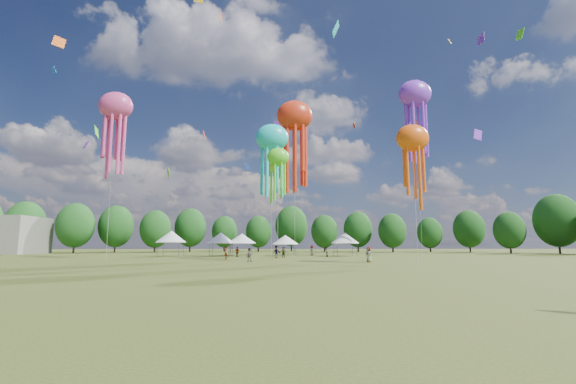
{
  "coord_description": "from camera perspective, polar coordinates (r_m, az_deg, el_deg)",
  "views": [
    {
      "loc": [
        -1.08,
        -13.11,
        2.13
      ],
      "look_at": [
        0.16,
        15.0,
        6.0
      ],
      "focal_mm": 23.6,
      "sensor_mm": 36.0,
      "label": 1
    }
  ],
  "objects": [
    {
      "name": "festival_tents",
      "position": [
        69.09,
        -5.7,
        -6.94
      ],
      "size": [
        35.41,
        10.7,
        4.42
      ],
      "color": "#47474C",
      "rests_on": "ground"
    },
    {
      "name": "spectator_near",
      "position": [
        45.93,
        -5.91,
        -9.44
      ],
      "size": [
        0.8,
        0.63,
        1.62
      ],
      "primitive_type": "imported",
      "rotation": [
        0.0,
        0.0,
        3.13
      ],
      "color": "gray",
      "rests_on": "ground"
    },
    {
      "name": "show_kites",
      "position": [
        57.92,
        1.28,
        9.47
      ],
      "size": [
        52.94,
        22.77,
        29.51
      ],
      "color": "#18C9CC",
      "rests_on": "ground"
    },
    {
      "name": "treeline",
      "position": [
        75.8,
        -4.65,
        -4.47
      ],
      "size": [
        201.57,
        95.24,
        13.43
      ],
      "color": "#38281C",
      "rests_on": "ground"
    },
    {
      "name": "spectators_far",
      "position": [
        59.38,
        0.51,
        -9.03
      ],
      "size": [
        18.55,
        27.5,
        1.91
      ],
      "color": "gray",
      "rests_on": "ground"
    },
    {
      "name": "small_kites",
      "position": [
        61.84,
        -1.78,
        19.31
      ],
      "size": [
        76.55,
        46.04,
        45.08
      ],
      "color": "#18C9CC",
      "rests_on": "ground"
    },
    {
      "name": "ground",
      "position": [
        13.32,
        2.24,
        -17.02
      ],
      "size": [
        300.0,
        300.0,
        0.0
      ],
      "primitive_type": "plane",
      "color": "#384416",
      "rests_on": "ground"
    }
  ]
}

